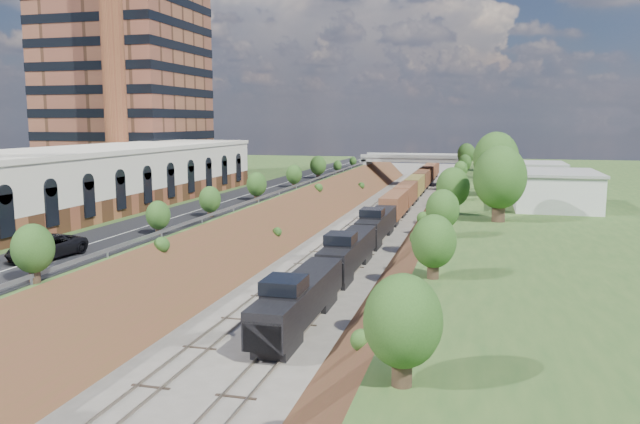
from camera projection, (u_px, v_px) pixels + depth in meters
The scene contains 18 objects.
platform_left at pixel (152, 204), 94.54m from camera, with size 44.00×180.00×5.00m, color #305322.
platform_right at pixel (626, 222), 78.11m from camera, with size 44.00×180.00×5.00m, color #305322.
embankment_left at pixel (291, 227), 89.42m from camera, with size 7.07×180.00×7.07m, color brown.
embankment_right at pixel (447, 233), 83.95m from camera, with size 7.07×180.00×7.07m, color brown.
rail_left_track at pixel (348, 228), 87.32m from camera, with size 1.58×180.00×0.18m, color gray.
rail_right_track at pixel (385, 230), 86.03m from camera, with size 1.58×180.00×0.18m, color gray.
road at pixel (261, 191), 89.81m from camera, with size 8.00×180.00×0.10m, color black.
guardrail at pixel (288, 188), 88.53m from camera, with size 0.10×171.00×0.70m.
commercial_building at pixel (92, 178), 71.36m from camera, with size 14.30×62.30×7.00m.
highrise_tower at pixel (123, 13), 104.37m from camera, with size 22.00×22.00×53.90m.
smokestack at pixel (113, 50), 88.19m from camera, with size 3.20×3.20×40.00m, color brown.
overpass at pixel (415, 165), 145.35m from camera, with size 24.50×8.30×7.40m.
white_building_near at pixel (555, 191), 72.16m from camera, with size 9.00×12.00×4.00m, color silver.
white_building_far at pixel (535, 176), 93.38m from camera, with size 8.00×10.00×3.60m, color silver.
tree_right_large at pixel (500, 178), 61.94m from camera, with size 5.25×5.25×7.61m.
tree_left_crest at pixel (134, 221), 50.30m from camera, with size 2.45×2.45×3.55m.
freight_train at pixel (405, 195), 107.68m from camera, with size 2.73×139.80×4.55m.
suv at pixel (47, 247), 45.30m from camera, with size 2.80×6.07×1.69m, color black.
Camera 1 is at (15.21, -24.30, 15.02)m, focal length 35.00 mm.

